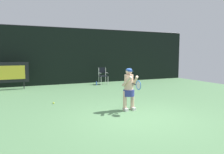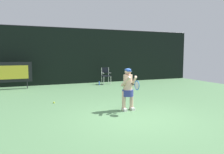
% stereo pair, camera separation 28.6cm
% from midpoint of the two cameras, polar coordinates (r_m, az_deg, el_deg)
% --- Properties ---
extents(ground, '(18.00, 22.00, 0.03)m').
position_cam_midpoint_polar(ground, '(6.68, 7.80, -11.09)').
color(ground, '#537F52').
extents(backdrop_screen, '(18.00, 0.12, 3.66)m').
position_cam_midpoint_polar(backdrop_screen, '(14.56, -9.56, 5.38)').
color(backdrop_screen, black).
rests_on(backdrop_screen, ground).
extents(scoreboard, '(2.20, 0.21, 1.50)m').
position_cam_midpoint_polar(scoreboard, '(13.20, -24.36, 1.12)').
color(scoreboard, black).
rests_on(scoreboard, ground).
extents(umpire_chair, '(0.52, 0.44, 1.08)m').
position_cam_midpoint_polar(umpire_chair, '(14.15, -1.04, 0.61)').
color(umpire_chair, white).
rests_on(umpire_chair, ground).
extents(water_bottle, '(0.07, 0.07, 0.27)m').
position_cam_midpoint_polar(water_bottle, '(13.78, -2.77, -1.61)').
color(water_bottle, blue).
rests_on(water_bottle, ground).
extents(tennis_player, '(0.52, 0.59, 1.46)m').
position_cam_midpoint_polar(tennis_player, '(7.56, 5.27, -2.78)').
color(tennis_player, white).
rests_on(tennis_player, ground).
extents(tennis_racket, '(0.03, 0.60, 0.31)m').
position_cam_midpoint_polar(tennis_racket, '(7.14, 7.58, -2.13)').
color(tennis_racket, black).
extents(tennis_ball_loose, '(0.07, 0.07, 0.07)m').
position_cam_midpoint_polar(tennis_ball_loose, '(8.97, -14.04, -6.49)').
color(tennis_ball_loose, '#CCDB3D').
rests_on(tennis_ball_loose, ground).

